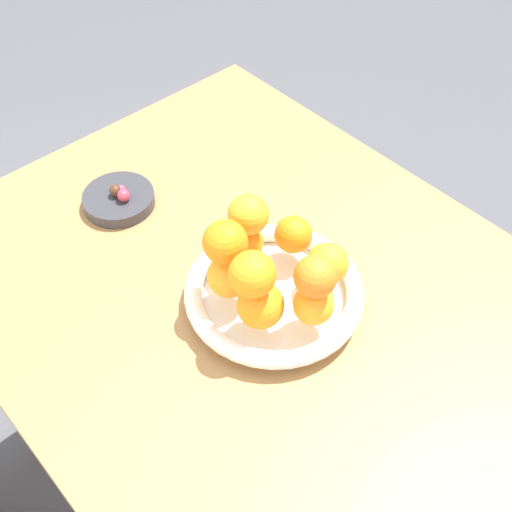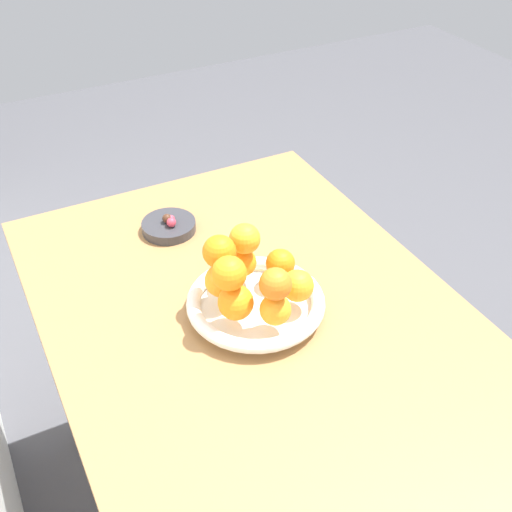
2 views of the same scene
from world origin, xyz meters
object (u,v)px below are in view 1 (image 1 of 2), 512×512
Objects in this scene: orange_0 at (328,263)px; orange_5 at (314,304)px; orange_6 at (248,214)px; candy_ball_1 at (115,191)px; candy_ball_3 at (124,195)px; fruit_bowl at (276,292)px; orange_2 at (245,242)px; orange_4 at (261,305)px; candy_ball_2 at (121,190)px; orange_9 at (252,274)px; candy_ball_0 at (116,191)px; dining_table at (283,346)px; orange_7 at (313,278)px; orange_3 at (229,276)px; orange_1 at (293,235)px; candy_dish at (119,200)px; orange_8 at (225,242)px.

orange_5 is (-0.04, 0.06, -0.00)m from orange_0.
orange_6 is 0.29m from candy_ball_1.
candy_ball_3 is (0.35, 0.12, -0.04)m from orange_0.
orange_2 is at bearing -2.30° from fruit_bowl.
orange_4 is (-0.03, 0.06, 0.05)m from fruit_bowl.
orange_6 is 0.28m from candy_ball_2.
candy_ball_2 is (0.40, 0.05, -0.04)m from orange_5.
orange_9 is 3.71× the size of candy_ball_2.
orange_6 is 2.85× the size of candy_ball_0.
orange_5 is 0.92× the size of orange_9.
orange_0 is at bearing -163.24° from candy_ball_2.
candy_ball_2 reaches higher than dining_table.
orange_5 is 0.06m from orange_7.
orange_7 reaches higher than orange_2.
orange_2 reaches higher than candy_ball_0.
candy_ball_1 is at bearing -7.95° from candy_ball_0.
orange_1 is at bearing -90.51° from orange_3.
orange_1 is at bearing -158.52° from candy_ball_2.
orange_1 is 0.88× the size of orange_4.
orange_3 reaches higher than candy_dish.
fruit_bowl is at bearing -170.59° from candy_dish.
orange_1 is 0.07m from orange_2.
orange_6 reaches higher than candy_ball_1.
dining_table is 17.48× the size of orange_3.
fruit_bowl is at bearing -62.30° from orange_4.
fruit_bowl is 4.02× the size of orange_4.
dining_table is at bearing 1.48° from orange_5.
candy_ball_3 is (0.33, 0.05, 0.12)m from dining_table.
orange_9 reaches higher than candy_ball_2.
orange_8 is at bearing -179.85° from candy_ball_0.
orange_4 is at bearing 97.79° from dining_table.
orange_7 reaches higher than candy_dish.
orange_4 is (-0.10, 0.06, 0.00)m from orange_2.
orange_0 is (-0.02, -0.07, 0.16)m from dining_table.
candy_ball_0 is (0.00, 0.00, 0.02)m from candy_dish.
orange_8 reaches higher than orange_1.
candy_dish is 2.11× the size of orange_5.
fruit_bowl reaches higher than candy_ball_1.
orange_3 is at bearing 179.33° from candy_ball_3.
fruit_bowl is at bearing -170.22° from candy_ball_0.
fruit_bowl is 4.68× the size of orange_2.
orange_0 reaches higher than orange_5.
orange_3 is at bearing 116.37° from orange_6.
candy_ball_0 is at bearing 7.55° from orange_5.
orange_9 reaches higher than orange_0.
candy_dish is 0.27m from orange_2.
orange_6 is (0.03, 0.06, 0.06)m from orange_1.
candy_ball_2 is at bearing 6.40° from orange_5.
orange_4 is at bearing 178.12° from candy_ball_2.
dining_table is at bearing 175.64° from orange_2.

